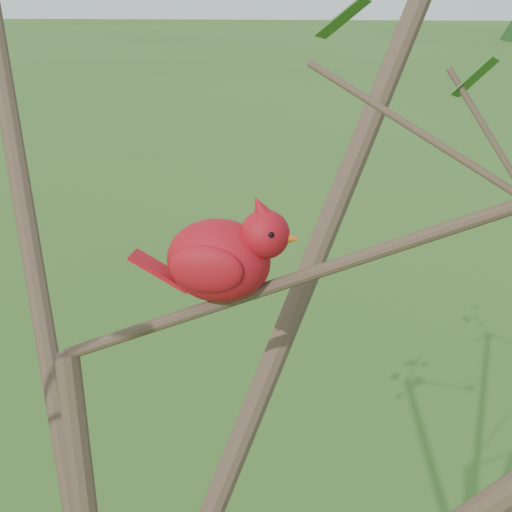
{
  "coord_description": "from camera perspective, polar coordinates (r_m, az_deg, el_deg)",
  "views": [
    {
      "loc": [
        0.28,
        -0.87,
        2.46
      ],
      "look_at": [
        0.22,
        0.07,
        2.11
      ],
      "focal_mm": 55.0,
      "sensor_mm": 36.0,
      "label": 1
    }
  ],
  "objects": [
    {
      "name": "crabapple_tree",
      "position": [
        0.95,
        -12.22,
        -1.39
      ],
      "size": [
        2.35,
        2.05,
        2.95
      ],
      "color": "#432F24",
      "rests_on": "ground"
    },
    {
      "name": "cardinal",
      "position": [
        1.02,
        -2.33,
        -0.04
      ],
      "size": [
        0.23,
        0.13,
        0.16
      ],
      "rotation": [
        0.0,
        0.0,
        -0.15
      ],
      "color": "#A20D1A",
      "rests_on": "ground"
    }
  ]
}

